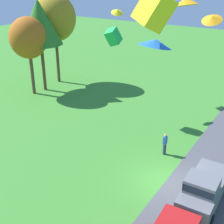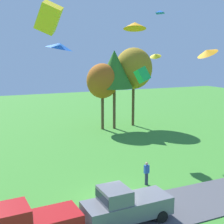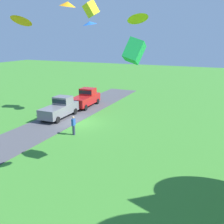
{
  "view_description": "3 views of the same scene",
  "coord_description": "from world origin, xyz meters",
  "px_view_note": "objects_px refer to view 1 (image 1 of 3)",
  "views": [
    {
      "loc": [
        -15.84,
        -6.1,
        12.6
      ],
      "look_at": [
        2.34,
        5.57,
        2.74
      ],
      "focal_mm": 50.0,
      "sensor_mm": 36.0,
      "label": 1
    },
    {
      "loc": [
        -8.02,
        -17.06,
        9.22
      ],
      "look_at": [
        1.4,
        3.69,
        5.13
      ],
      "focal_mm": 50.0,
      "sensor_mm": 36.0,
      "label": 2
    },
    {
      "loc": [
        21.56,
        13.42,
        8.28
      ],
      "look_at": [
        2.72,
        4.93,
        2.41
      ],
      "focal_mm": 42.0,
      "sensor_mm": 36.0,
      "label": 3
    }
  ],
  "objects_px": {
    "kite_box_over_trees": "(154,10)",
    "kite_delta_mid_center": "(186,1)",
    "person_on_lawn": "(165,144)",
    "tree_center_back": "(39,22)",
    "tree_far_left": "(55,18)",
    "kite_delta_topmost": "(117,11)",
    "kite_box_near_flag": "(113,37)",
    "tree_left_of_center": "(28,38)",
    "car_pickup_by_flagpole": "(204,189)",
    "kite_delta_trailing_tail": "(155,43)",
    "kite_delta_high_right": "(212,18)"
  },
  "relations": [
    {
      "from": "kite_box_over_trees",
      "to": "tree_center_back",
      "type": "bearing_deg",
      "value": 56.74
    },
    {
      "from": "tree_far_left",
      "to": "kite_box_over_trees",
      "type": "relative_size",
      "value": 7.46
    },
    {
      "from": "tree_center_back",
      "to": "kite_delta_trailing_tail",
      "type": "bearing_deg",
      "value": -122.26
    },
    {
      "from": "person_on_lawn",
      "to": "tree_center_back",
      "type": "height_order",
      "value": "tree_center_back"
    },
    {
      "from": "tree_far_left",
      "to": "kite_delta_topmost",
      "type": "relative_size",
      "value": 9.64
    },
    {
      "from": "kite_box_over_trees",
      "to": "kite_box_near_flag",
      "type": "xyz_separation_m",
      "value": [
        10.55,
        8.62,
        -3.65
      ]
    },
    {
      "from": "tree_left_of_center",
      "to": "tree_far_left",
      "type": "bearing_deg",
      "value": 4.85
    },
    {
      "from": "car_pickup_by_flagpole",
      "to": "kite_box_near_flag",
      "type": "bearing_deg",
      "value": 56.25
    },
    {
      "from": "tree_center_back",
      "to": "kite_box_near_flag",
      "type": "distance_m",
      "value": 10.82
    },
    {
      "from": "car_pickup_by_flagpole",
      "to": "kite_delta_trailing_tail",
      "type": "bearing_deg",
      "value": 140.54
    },
    {
      "from": "tree_left_of_center",
      "to": "kite_delta_trailing_tail",
      "type": "height_order",
      "value": "kite_delta_trailing_tail"
    },
    {
      "from": "tree_far_left",
      "to": "kite_delta_trailing_tail",
      "type": "relative_size",
      "value": 6.93
    },
    {
      "from": "kite_delta_topmost",
      "to": "kite_delta_high_right",
      "type": "bearing_deg",
      "value": -98.32
    },
    {
      "from": "tree_left_of_center",
      "to": "kite_box_near_flag",
      "type": "bearing_deg",
      "value": -92.86
    },
    {
      "from": "tree_far_left",
      "to": "kite_delta_trailing_tail",
      "type": "distance_m",
      "value": 24.96
    },
    {
      "from": "kite_box_over_trees",
      "to": "kite_delta_topmost",
      "type": "relative_size",
      "value": 1.29
    },
    {
      "from": "tree_center_back",
      "to": "kite_delta_high_right",
      "type": "relative_size",
      "value": 6.89
    },
    {
      "from": "car_pickup_by_flagpole",
      "to": "kite_delta_topmost",
      "type": "distance_m",
      "value": 16.86
    },
    {
      "from": "tree_left_of_center",
      "to": "tree_far_left",
      "type": "distance_m",
      "value": 4.85
    },
    {
      "from": "tree_center_back",
      "to": "kite_delta_trailing_tail",
      "type": "relative_size",
      "value": 6.69
    },
    {
      "from": "car_pickup_by_flagpole",
      "to": "tree_far_left",
      "type": "relative_size",
      "value": 0.49
    },
    {
      "from": "person_on_lawn",
      "to": "kite_delta_mid_center",
      "type": "relative_size",
      "value": 1.22
    },
    {
      "from": "kite_box_near_flag",
      "to": "tree_center_back",
      "type": "bearing_deg",
      "value": 78.95
    },
    {
      "from": "car_pickup_by_flagpole",
      "to": "kite_delta_mid_center",
      "type": "relative_size",
      "value": 3.59
    },
    {
      "from": "kite_delta_trailing_tail",
      "to": "car_pickup_by_flagpole",
      "type": "bearing_deg",
      "value": -39.46
    },
    {
      "from": "kite_delta_topmost",
      "to": "kite_box_near_flag",
      "type": "bearing_deg",
      "value": -157.19
    },
    {
      "from": "kite_delta_high_right",
      "to": "kite_delta_topmost",
      "type": "bearing_deg",
      "value": 81.68
    },
    {
      "from": "tree_left_of_center",
      "to": "kite_delta_topmost",
      "type": "xyz_separation_m",
      "value": [
        1.35,
        -10.05,
        3.17
      ]
    },
    {
      "from": "kite_box_over_trees",
      "to": "kite_delta_topmost",
      "type": "height_order",
      "value": "kite_box_over_trees"
    },
    {
      "from": "kite_delta_mid_center",
      "to": "kite_delta_trailing_tail",
      "type": "bearing_deg",
      "value": -173.24
    },
    {
      "from": "kite_delta_trailing_tail",
      "to": "tree_left_of_center",
      "type": "bearing_deg",
      "value": 61.44
    },
    {
      "from": "kite_delta_topmost",
      "to": "kite_box_near_flag",
      "type": "relative_size",
      "value": 0.85
    },
    {
      "from": "person_on_lawn",
      "to": "kite_delta_mid_center",
      "type": "distance_m",
      "value": 10.41
    },
    {
      "from": "kite_box_near_flag",
      "to": "kite_delta_topmost",
      "type": "bearing_deg",
      "value": 22.81
    },
    {
      "from": "tree_center_back",
      "to": "tree_far_left",
      "type": "distance_m",
      "value": 3.14
    },
    {
      "from": "person_on_lawn",
      "to": "kite_delta_high_right",
      "type": "distance_m",
      "value": 9.57
    },
    {
      "from": "kite_delta_topmost",
      "to": "kite_box_near_flag",
      "type": "height_order",
      "value": "kite_delta_topmost"
    },
    {
      "from": "kite_box_over_trees",
      "to": "kite_delta_mid_center",
      "type": "xyz_separation_m",
      "value": [
        5.42,
        0.71,
        -0.12
      ]
    },
    {
      "from": "tree_left_of_center",
      "to": "kite_delta_mid_center",
      "type": "xyz_separation_m",
      "value": [
        -5.67,
        -18.77,
        4.91
      ]
    },
    {
      "from": "car_pickup_by_flagpole",
      "to": "tree_center_back",
      "type": "bearing_deg",
      "value": 66.56
    },
    {
      "from": "tree_far_left",
      "to": "kite_delta_topmost",
      "type": "bearing_deg",
      "value": -107.32
    },
    {
      "from": "kite_box_near_flag",
      "to": "kite_delta_high_right",
      "type": "bearing_deg",
      "value": -85.4
    },
    {
      "from": "tree_far_left",
      "to": "kite_delta_mid_center",
      "type": "xyz_separation_m",
      "value": [
        -10.28,
        -19.16,
        3.44
      ]
    },
    {
      "from": "car_pickup_by_flagpole",
      "to": "kite_box_over_trees",
      "type": "distance_m",
      "value": 10.82
    },
    {
      "from": "kite_delta_high_right",
      "to": "kite_box_near_flag",
      "type": "bearing_deg",
      "value": 94.6
    },
    {
      "from": "tree_left_of_center",
      "to": "kite_delta_topmost",
      "type": "bearing_deg",
      "value": -82.36
    },
    {
      "from": "tree_far_left",
      "to": "kite_box_near_flag",
      "type": "height_order",
      "value": "tree_far_left"
    },
    {
      "from": "kite_delta_mid_center",
      "to": "car_pickup_by_flagpole",
      "type": "bearing_deg",
      "value": -125.92
    },
    {
      "from": "car_pickup_by_flagpole",
      "to": "kite_delta_trailing_tail",
      "type": "height_order",
      "value": "kite_delta_trailing_tail"
    },
    {
      "from": "tree_center_back",
      "to": "kite_delta_trailing_tail",
      "type": "xyz_separation_m",
      "value": [
        -12.06,
        -19.11,
        2.18
      ]
    }
  ]
}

